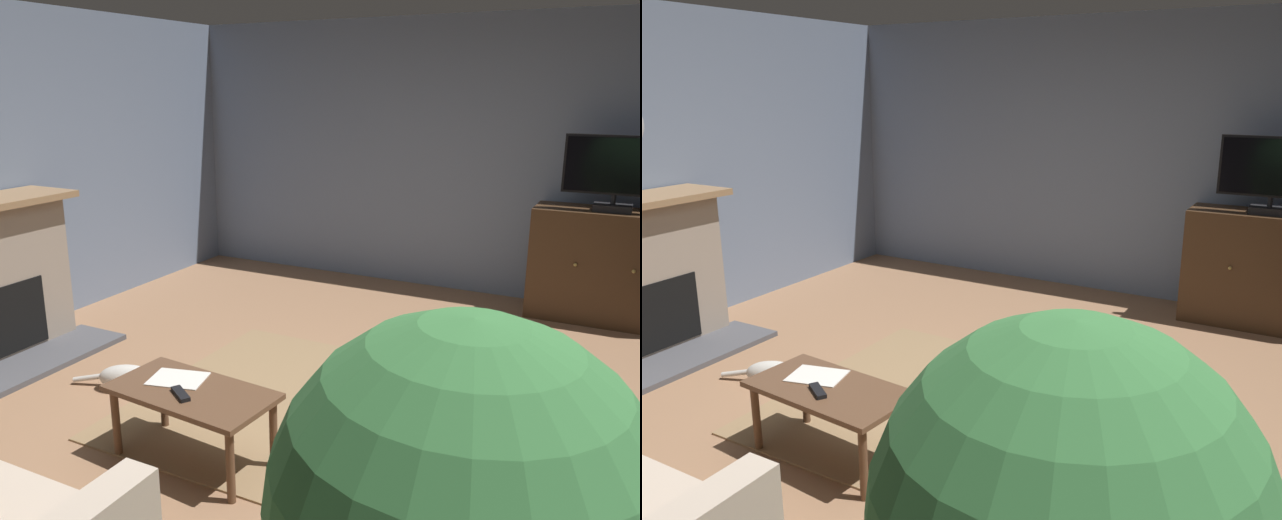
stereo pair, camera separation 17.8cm
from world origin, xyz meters
The scene contains 10 objects.
ground_plane centered at (0.00, 0.00, -0.02)m, with size 6.65×6.60×0.04m, color #936B4C.
wall_back centered at (0.00, 3.05, 1.31)m, with size 6.65×0.10×2.62m, color slate.
rug_central centered at (-0.01, 0.12, 0.01)m, with size 2.60×1.95×0.01m, color #8E704C.
tv_cabinet centered at (1.25, 2.70, 0.46)m, with size 1.23×0.50×0.97m.
television centered at (1.25, 2.65, 1.31)m, with size 0.83×0.20×0.63m.
coffee_table centered at (-0.53, -0.69, 0.37)m, with size 0.94×0.53×0.43m.
tv_remote centered at (-0.53, -0.77, 0.44)m, with size 0.17×0.05×0.02m, color black.
folded_newspaper centered at (-0.67, -0.62, 0.43)m, with size 0.30×0.22×0.01m, color silver.
potted_plant_small_fern_corner centered at (1.16, -1.60, 0.84)m, with size 1.12×1.12×1.41m.
cat centered at (-1.43, -0.19, 0.09)m, with size 0.69×0.30×0.20m.
Camera 1 is at (1.52, -3.17, 1.99)m, focal length 36.48 mm.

